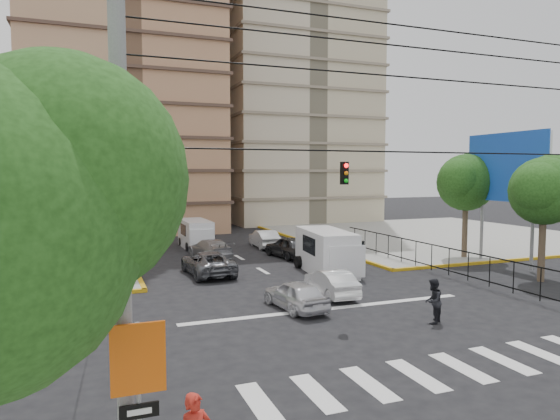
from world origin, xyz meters
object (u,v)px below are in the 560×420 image
traffic_light_nw (127,228)px  district_sign (138,376)px  van_right_lane (328,253)px  car_silver_front_left (296,295)px  van_left_lane (196,235)px  car_white_front_right (331,283)px  pedestrian_crosswalk (433,301)px

traffic_light_nw → district_sign: bearing=-93.4°
van_right_lane → car_silver_front_left: 7.91m
traffic_light_nw → van_left_lane: bearing=64.6°
van_left_lane → car_white_front_right: 17.24m
van_right_lane → car_silver_front_left: van_right_lane is taller
district_sign → pedestrian_crosswalk: 13.74m
car_white_front_right → traffic_light_nw: bearing=-24.5°
van_left_lane → car_white_front_right: van_left_lane is taller
district_sign → car_silver_front_left: bearing=55.8°
traffic_light_nw → van_left_lane: traffic_light_nw is taller
district_sign → van_left_lane: size_ratio=0.67×
van_left_lane → district_sign: bearing=-103.8°
car_white_front_right → pedestrian_crosswalk: bearing=110.9°
van_right_lane → pedestrian_crosswalk: van_right_lane is taller
district_sign → car_white_front_right: (9.89, 12.45, -1.82)m
traffic_light_nw → pedestrian_crosswalk: 14.66m
van_right_lane → traffic_light_nw: bearing=-172.2°
van_left_lane → car_silver_front_left: bearing=-89.1°
van_right_lane → car_white_front_right: van_right_lane is taller
district_sign → pedestrian_crosswalk: bearing=31.7°
district_sign → car_silver_front_left: 13.30m
van_right_lane → pedestrian_crosswalk: 10.09m
car_white_front_right → pedestrian_crosswalk: pedestrian_crosswalk is taller
pedestrian_crosswalk → van_left_lane: bearing=-114.7°
traffic_light_nw → van_right_lane: size_ratio=0.77×
district_sign → van_right_lane: bearing=54.9°
traffic_light_nw → pedestrian_crosswalk: traffic_light_nw is taller
van_left_lane → car_white_front_right: size_ratio=1.25×
district_sign → car_white_front_right: district_sign is taller
district_sign → pedestrian_crosswalk: district_sign is taller
district_sign → car_white_front_right: 16.00m
traffic_light_nw → van_left_lane: 13.88m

